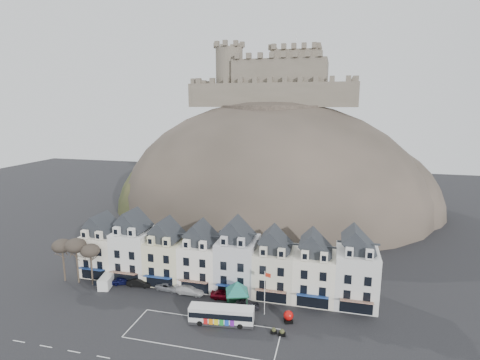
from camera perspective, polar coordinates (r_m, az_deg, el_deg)
name	(u,v)px	position (r m, az deg, el deg)	size (l,w,h in m)	color
ground	(187,336)	(58.83, -8.07, -22.50)	(300.00, 300.00, 0.00)	black
coach_bay_markings	(203,333)	(59.18, -5.64, -22.21)	(22.00, 7.50, 0.01)	silver
townhouse_terrace	(221,258)	(69.47, -2.98, -11.85)	(54.40, 9.35, 11.80)	white
castle_hill	(273,209)	(119.81, 5.11, -4.43)	(100.00, 76.00, 68.00)	#322D26
castle	(277,80)	(122.53, 5.65, 14.86)	(50.20, 22.20, 22.00)	#625A4B
tree_left_far	(62,246)	(77.93, -25.50, -9.09)	(3.61, 3.61, 8.24)	#3C3226
tree_left_mid	(76,246)	(75.99, -23.76, -9.18)	(3.78, 3.78, 8.64)	#3C3226
tree_left_near	(90,251)	(74.48, -21.87, -10.01)	(3.43, 3.43, 7.84)	#3C3226
bus	(222,314)	(60.27, -2.84, -19.76)	(10.05, 3.47, 2.78)	#262628
bus_shelter	(237,287)	(63.20, -0.45, -16.03)	(6.92, 6.92, 4.63)	#10311E
red_buoy	(288,316)	(61.29, 7.39, -19.91)	(1.58, 1.58, 1.85)	black
flagpole	(265,290)	(61.17, 3.86, -16.39)	(1.03, 0.37, 7.37)	silver
white_van	(107,281)	(75.06, -19.63, -14.29)	(2.91, 4.71, 2.00)	silver
planter_west	(274,331)	(58.84, 5.17, -21.91)	(1.01, 0.68, 0.92)	black
planter_east	(282,333)	(58.47, 6.42, -22.11)	(1.04, 0.72, 1.03)	black
car_navy	(123,280)	(75.03, -17.40, -14.40)	(1.66, 4.12, 1.40)	#0A0D36
car_black	(140,282)	(73.39, -15.06, -14.83)	(1.58, 4.54, 1.50)	black
car_silver	(168,287)	(71.02, -10.89, -15.66)	(2.12, 4.52, 1.28)	#97999E
car_white	(190,290)	(69.14, -7.65, -16.24)	(2.08, 5.12, 1.48)	white
car_maroon	(224,295)	(67.02, -2.45, -17.05)	(1.86, 4.63, 1.58)	#53040F
car_charcoal	(247,305)	(64.42, 1.11, -18.46)	(1.35, 3.87, 1.27)	black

